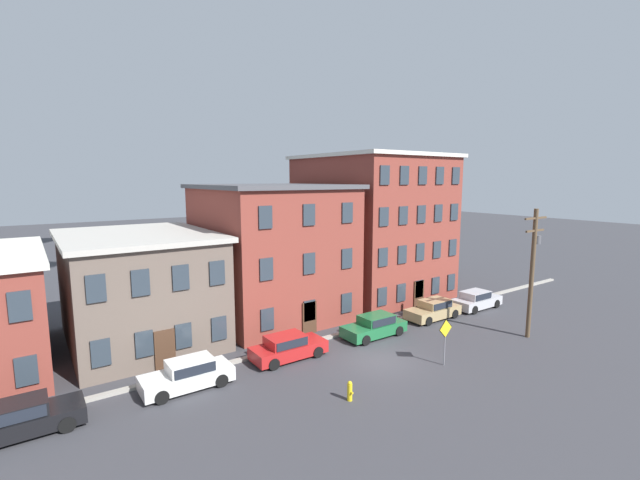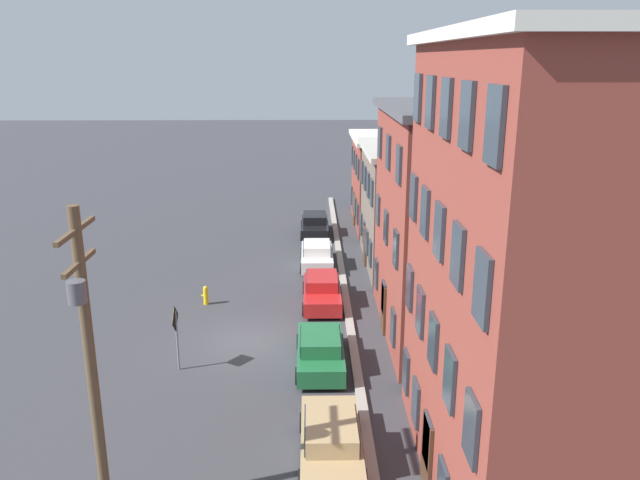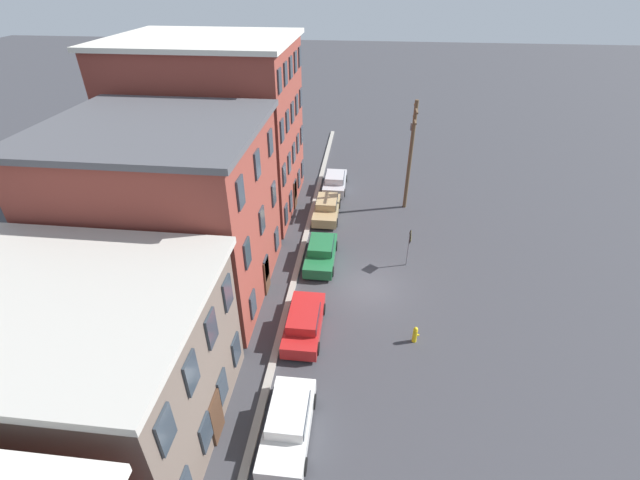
% 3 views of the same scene
% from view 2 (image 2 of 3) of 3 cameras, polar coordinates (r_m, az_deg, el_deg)
% --- Properties ---
extents(ground_plane, '(200.00, 200.00, 0.00)m').
position_cam_2_polar(ground_plane, '(27.42, -6.61, -9.13)').
color(ground_plane, '#38383D').
extents(kerb_strip, '(56.00, 0.36, 0.16)m').
position_cam_2_polar(kerb_strip, '(27.31, 2.94, -8.96)').
color(kerb_strip, '#9E998E').
rests_on(kerb_strip, ground_plane).
extents(apartment_corner, '(8.60, 11.59, 6.46)m').
position_cam_2_polar(apartment_corner, '(45.90, 10.19, 5.40)').
color(apartment_corner, brown).
rests_on(apartment_corner, ground_plane).
extents(apartment_midblock, '(8.79, 11.32, 6.94)m').
position_cam_2_polar(apartment_midblock, '(36.99, 12.68, 3.03)').
color(apartment_midblock, '#66564C').
rests_on(apartment_midblock, ground_plane).
extents(apartment_far, '(9.97, 10.74, 9.92)m').
position_cam_2_polar(apartment_far, '(27.75, 16.71, 1.52)').
color(apartment_far, brown).
rests_on(apartment_far, ground_plane).
extents(car_black, '(4.40, 1.92, 1.43)m').
position_cam_2_polar(car_black, '(42.90, -0.49, 1.47)').
color(car_black, black).
rests_on(car_black, ground_plane).
extents(car_white, '(4.40, 1.92, 1.43)m').
position_cam_2_polar(car_white, '(36.34, -0.29, -1.28)').
color(car_white, silver).
rests_on(car_white, ground_plane).
extents(car_red, '(4.40, 1.92, 1.43)m').
position_cam_2_polar(car_red, '(30.85, 0.17, -4.54)').
color(car_red, '#B21E1E').
rests_on(car_red, ground_plane).
extents(car_green, '(4.40, 1.92, 1.43)m').
position_cam_2_polar(car_green, '(24.84, 0.04, -9.93)').
color(car_green, '#1E6638').
rests_on(car_green, ground_plane).
extents(car_tan, '(4.40, 1.92, 1.43)m').
position_cam_2_polar(car_tan, '(19.62, 1.01, -17.72)').
color(car_tan, tan).
rests_on(car_tan, ground_plane).
extents(caution_sign, '(1.06, 0.08, 2.67)m').
position_cam_2_polar(caution_sign, '(24.77, -13.04, -7.78)').
color(caution_sign, slate).
rests_on(caution_sign, ground_plane).
extents(utility_pole, '(2.40, 0.44, 8.46)m').
position_cam_2_polar(utility_pole, '(16.61, -20.39, -9.57)').
color(utility_pole, brown).
rests_on(utility_pole, ground_plane).
extents(fire_hydrant, '(0.24, 0.34, 0.96)m').
position_cam_2_polar(fire_hydrant, '(31.38, -10.41, -4.97)').
color(fire_hydrant, yellow).
rests_on(fire_hydrant, ground_plane).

